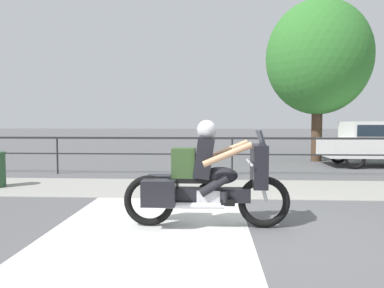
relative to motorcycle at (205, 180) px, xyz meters
The scene contains 7 objects.
ground_plane 1.01m from the motorcycle, 22.25° to the right, with size 120.00×120.00×0.00m, color #565659.
sidewalk_band 3.27m from the motorcycle, 77.97° to the left, with size 44.00×2.40×0.01m, color #99968E.
crosswalk_band 1.16m from the motorcycle, 149.13° to the right, with size 2.86×6.00×0.01m, color silver.
fence_railing 5.23m from the motorcycle, 82.67° to the left, with size 36.00×0.05×1.09m.
motorcycle is the anchor object (origin of this frame).
parked_car 9.59m from the motorcycle, 52.07° to the left, with size 4.17×1.76×1.53m.
tree_behind_sign 10.46m from the motorcycle, 65.72° to the left, with size 3.91×3.91×6.10m.
Camera 1 is at (-0.56, -5.21, 1.59)m, focal length 35.00 mm.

